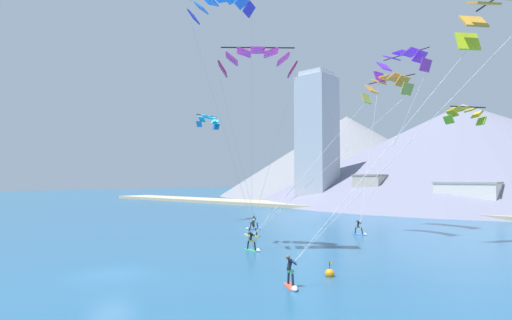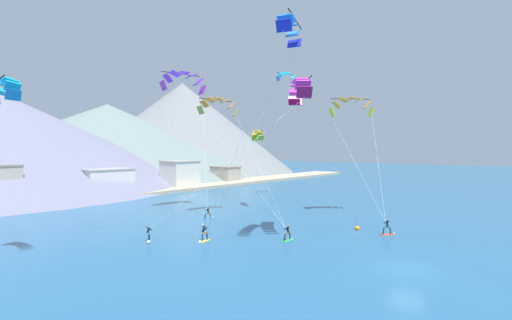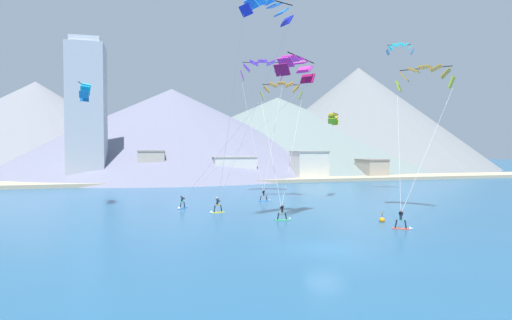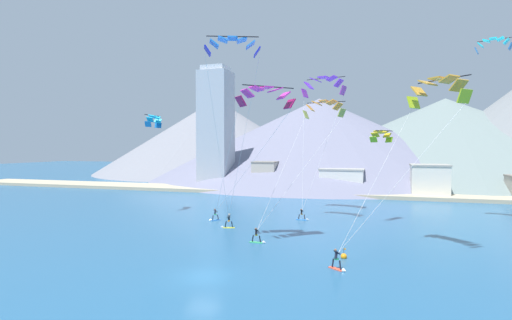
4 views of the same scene
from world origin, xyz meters
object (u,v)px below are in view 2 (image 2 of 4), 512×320
at_px(parafoil_kite_near_lead, 289,29).
at_px(parafoil_kite_mid_center, 183,80).
at_px(parafoil_kite_far_right, 352,105).
at_px(parafoil_kite_distant_mid_solo, 286,76).
at_px(kitesurfer_far_right, 389,230).
at_px(parafoil_kite_near_trail, 298,90).
at_px(kitesurfer_mid_center, 209,215).
at_px(kitesurfer_far_left, 289,236).
at_px(parafoil_kite_distant_high_outer, 258,134).
at_px(kitesurfer_near_trail, 149,238).
at_px(kitesurfer_near_lead, 203,236).
at_px(race_marker_buoy, 357,228).
at_px(parafoil_kite_distant_low_drift, 4,88).
at_px(parafoil_kite_far_left, 218,105).

xyz_separation_m(parafoil_kite_near_lead, parafoil_kite_mid_center, (5.92, 22.99, -0.67)).
height_order(parafoil_kite_far_right, parafoil_kite_distant_mid_solo, parafoil_kite_distant_mid_solo).
bearing_deg(kitesurfer_far_right, parafoil_kite_near_trail, 141.59).
bearing_deg(kitesurfer_mid_center, parafoil_kite_near_trail, -94.54).
distance_m(kitesurfer_mid_center, parafoil_kite_near_lead, 25.34).
bearing_deg(parafoil_kite_near_trail, parafoil_kite_distant_mid_solo, 37.72).
distance_m(kitesurfer_far_left, parafoil_kite_distant_high_outer, 21.68).
xyz_separation_m(kitesurfer_near_trail, parafoil_kite_near_lead, (7.12, -11.65, 19.50)).
bearing_deg(parafoil_kite_mid_center, parafoil_kite_distant_mid_solo, -7.87).
bearing_deg(kitesurfer_far_left, parafoil_kite_near_trail, -28.56).
xyz_separation_m(kitesurfer_near_lead, race_marker_buoy, (14.77, -9.33, -0.40)).
distance_m(kitesurfer_far_right, parafoil_kite_distant_low_drift, 37.55).
relative_size(kitesurfer_near_lead, parafoil_kite_near_trail, 0.12).
bearing_deg(parafoil_kite_mid_center, kitesurfer_far_right, -79.70).
bearing_deg(parafoil_kite_near_trail, race_marker_buoy, -18.57).
height_order(kitesurfer_near_lead, kitesurfer_far_left, kitesurfer_near_lead).
bearing_deg(parafoil_kite_mid_center, kitesurfer_near_lead, -121.78).
height_order(kitesurfer_far_right, parafoil_kite_far_right, parafoil_kite_far_right).
distance_m(kitesurfer_far_right, parafoil_kite_distant_high_outer, 23.94).
distance_m(parafoil_kite_near_lead, parafoil_kite_mid_center, 23.75).
bearing_deg(parafoil_kite_distant_low_drift, kitesurfer_mid_center, 2.82).
relative_size(kitesurfer_far_left, parafoil_kite_distant_mid_solo, 0.42).
height_order(kitesurfer_far_left, parafoil_kite_far_right, parafoil_kite_far_right).
height_order(kitesurfer_far_right, race_marker_buoy, kitesurfer_far_right).
relative_size(kitesurfer_far_left, parafoil_kite_near_lead, 0.09).
xyz_separation_m(kitesurfer_far_left, parafoil_kite_far_right, (16.90, 1.35, 14.80)).
relative_size(kitesurfer_near_trail, kitesurfer_far_left, 0.93).
height_order(parafoil_kite_near_trail, parafoil_kite_distant_high_outer, parafoil_kite_near_trail).
height_order(parafoil_kite_distant_mid_solo, race_marker_buoy, parafoil_kite_distant_mid_solo).
bearing_deg(kitesurfer_far_left, parafoil_kite_mid_center, 80.37).
height_order(parafoil_kite_near_lead, parafoil_kite_distant_high_outer, parafoil_kite_near_lead).
xyz_separation_m(kitesurfer_mid_center, parafoil_kite_near_trail, (-1.16, -14.60, 14.61)).
distance_m(parafoil_kite_near_trail, race_marker_buoy, 17.13).
bearing_deg(parafoil_kite_far_right, parafoil_kite_far_left, 132.12).
bearing_deg(kitesurfer_far_right, kitesurfer_far_left, 142.48).
xyz_separation_m(parafoil_kite_near_lead, parafoil_kite_distant_mid_solo, (27.69, 19.98, 3.09)).
bearing_deg(race_marker_buoy, parafoil_kite_far_left, 103.48).
relative_size(parafoil_kite_near_lead, parafoil_kite_far_left, 1.20).
bearing_deg(kitesurfer_far_right, kitesurfer_near_lead, 138.64).
relative_size(kitesurfer_near_lead, parafoil_kite_far_right, 0.12).
distance_m(parafoil_kite_near_lead, parafoil_kite_far_right, 19.93).
bearing_deg(parafoil_kite_distant_low_drift, kitesurfer_far_right, -34.31).
xyz_separation_m(kitesurfer_far_left, parafoil_kite_near_trail, (0.88, -0.48, 14.59)).
bearing_deg(parafoil_kite_far_right, parafoil_kite_distant_high_outer, 110.66).
bearing_deg(parafoil_kite_mid_center, parafoil_kite_far_left, -82.15).
relative_size(kitesurfer_far_left, parafoil_kite_distant_high_outer, 0.48).
bearing_deg(parafoil_kite_distant_high_outer, parafoil_kite_distant_mid_solo, 17.40).
distance_m(kitesurfer_near_lead, kitesurfer_mid_center, 11.23).
bearing_deg(parafoil_kite_distant_low_drift, parafoil_kite_far_right, -17.48).
height_order(parafoil_kite_distant_high_outer, race_marker_buoy, parafoil_kite_distant_high_outer).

